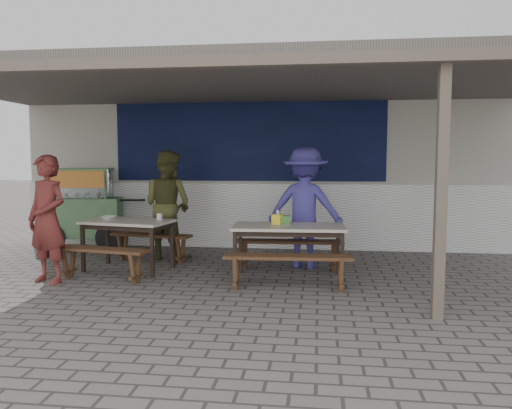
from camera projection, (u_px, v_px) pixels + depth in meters
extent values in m
plane|color=#68635E|center=(230.00, 289.00, 6.38)|extent=(60.00, 60.00, 0.00)
cube|color=#B1AD9F|center=(262.00, 154.00, 9.78)|extent=(9.00, 1.20, 3.50)
cube|color=white|center=(258.00, 216.00, 9.26)|extent=(9.00, 0.10, 1.20)
cube|color=#0D1440|center=(248.00, 137.00, 9.17)|extent=(5.00, 0.03, 1.60)
cube|color=#5B554E|center=(242.00, 82.00, 7.12)|extent=(9.00, 4.20, 0.12)
cube|color=#665A4D|center=(211.00, 61.00, 5.10)|extent=(9.00, 0.12, 0.12)
cube|color=#665A4D|center=(441.00, 189.00, 5.07)|extent=(0.11, 0.11, 2.70)
cube|color=beige|center=(128.00, 222.00, 7.37)|extent=(1.36, 0.94, 0.04)
cube|color=black|center=(128.00, 226.00, 7.37)|extent=(1.24, 0.83, 0.06)
cube|color=black|center=(83.00, 248.00, 7.27)|extent=(0.05, 0.05, 0.71)
cube|color=black|center=(152.00, 252.00, 6.94)|extent=(0.05, 0.05, 0.71)
cube|color=black|center=(108.00, 242.00, 7.86)|extent=(0.05, 0.05, 0.71)
cube|color=black|center=(172.00, 245.00, 7.53)|extent=(0.05, 0.05, 0.71)
cube|color=brown|center=(101.00, 250.00, 6.75)|extent=(1.38, 0.51, 0.04)
cube|color=brown|center=(69.00, 264.00, 6.93)|extent=(0.10, 0.28, 0.41)
cube|color=brown|center=(136.00, 268.00, 6.62)|extent=(0.10, 0.28, 0.41)
cube|color=brown|center=(151.00, 235.00, 8.04)|extent=(1.38, 0.51, 0.04)
cube|color=brown|center=(123.00, 247.00, 8.22)|extent=(0.10, 0.28, 0.41)
cube|color=brown|center=(181.00, 251.00, 7.91)|extent=(0.10, 0.28, 0.41)
cube|color=beige|center=(289.00, 227.00, 6.81)|extent=(1.55, 0.84, 0.04)
cube|color=black|center=(289.00, 231.00, 6.81)|extent=(1.45, 0.74, 0.06)
cube|color=black|center=(235.00, 258.00, 6.57)|extent=(0.05, 0.05, 0.71)
cube|color=black|center=(342.00, 259.00, 6.46)|extent=(0.05, 0.05, 0.71)
cube|color=black|center=(240.00, 249.00, 7.22)|extent=(0.05, 0.05, 0.71)
cube|color=black|center=(338.00, 250.00, 7.11)|extent=(0.05, 0.05, 0.71)
cube|color=brown|center=(288.00, 257.00, 6.25)|extent=(1.63, 0.36, 0.04)
cube|color=brown|center=(236.00, 274.00, 6.32)|extent=(0.06, 0.28, 0.41)
cube|color=brown|center=(341.00, 275.00, 6.22)|extent=(0.06, 0.28, 0.41)
cube|color=brown|center=(289.00, 241.00, 7.42)|extent=(1.63, 0.36, 0.04)
cube|color=brown|center=(245.00, 256.00, 7.49)|extent=(0.06, 0.28, 0.41)
cube|color=brown|center=(333.00, 257.00, 7.39)|extent=(0.06, 0.28, 0.41)
cube|color=#659160|center=(85.00, 216.00, 9.09)|extent=(1.39, 0.93, 0.66)
cube|color=#659160|center=(85.00, 235.00, 9.12)|extent=(1.34, 0.88, 0.05)
cylinder|color=black|center=(50.00, 239.00, 8.71)|extent=(0.53, 0.16, 0.53)
cylinder|color=black|center=(111.00, 238.00, 8.81)|extent=(0.53, 0.16, 0.53)
cube|color=silver|center=(81.00, 184.00, 9.03)|extent=(1.14, 0.79, 0.52)
cube|color=#659160|center=(81.00, 169.00, 9.01)|extent=(1.19, 0.83, 0.04)
cube|color=red|center=(76.00, 179.00, 8.72)|extent=(0.93, 0.23, 0.30)
cylinder|color=black|center=(127.00, 200.00, 9.14)|extent=(0.66, 0.18, 0.04)
imported|color=maroon|center=(47.00, 219.00, 6.63)|extent=(0.73, 0.60, 1.71)
imported|color=#4E4E27|center=(168.00, 205.00, 8.20)|extent=(1.06, 0.96, 1.79)
imported|color=#443D98|center=(305.00, 208.00, 7.57)|extent=(1.28, 0.86, 1.83)
cube|color=yellow|center=(278.00, 219.00, 6.96)|extent=(0.17, 0.17, 0.13)
cube|color=#407A36|center=(284.00, 220.00, 6.96)|extent=(0.18, 0.12, 0.11)
cylinder|color=silver|center=(159.00, 217.00, 7.44)|extent=(0.08, 0.08, 0.09)
imported|color=silver|center=(109.00, 218.00, 7.47)|extent=(0.26, 0.26, 0.05)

